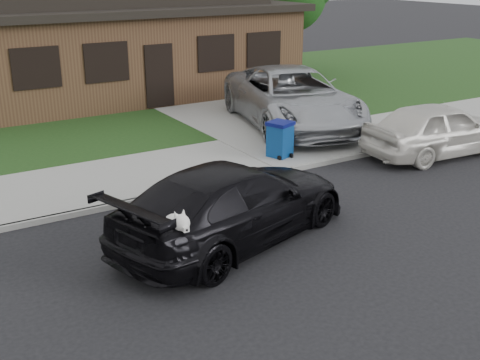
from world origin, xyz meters
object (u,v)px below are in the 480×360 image
sedan (233,203)px  minivan (292,98)px  recycling_bin (280,139)px  white_compact (439,129)px

sedan → minivan: (5.46, 5.77, 0.28)m
minivan → recycling_bin: size_ratio=6.70×
sedan → recycling_bin: sedan is taller
sedan → white_compact: size_ratio=1.27×
minivan → white_compact: bearing=-51.3°
sedan → minivan: minivan is taller
white_compact → recycling_bin: size_ratio=4.56×
recycling_bin → sedan: bearing=-155.5°
sedan → minivan: 7.95m
sedan → white_compact: sedan is taller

